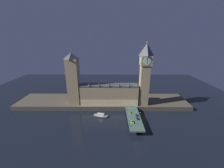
# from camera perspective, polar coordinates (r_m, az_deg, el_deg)

# --- Properties ---
(ground_plane) EXTENTS (400.00, 400.00, 0.00)m
(ground_plane) POSITION_cam_1_polar(r_m,az_deg,el_deg) (153.91, -4.87, -14.44)
(ground_plane) COLOR black
(embankment) EXTENTS (220.00, 42.00, 5.65)m
(embankment) POSITION_cam_1_polar(r_m,az_deg,el_deg) (186.66, -3.86, -7.28)
(embankment) COLOR #4C4438
(embankment) RESTS_ON ground_plane
(parliament_hall) EXTENTS (69.40, 16.24, 29.61)m
(parliament_hall) POSITION_cam_1_polar(r_m,az_deg,el_deg) (170.47, -1.11, -4.21)
(parliament_hall) COLOR tan
(parliament_hall) RESTS_ON embankment
(clock_tower) EXTENTS (12.89, 13.00, 74.47)m
(clock_tower) POSITION_cam_1_polar(r_m,az_deg,el_deg) (164.84, 13.51, 4.39)
(clock_tower) COLOR tan
(clock_tower) RESTS_ON embankment
(victoria_tower) EXTENTS (13.56, 13.56, 68.62)m
(victoria_tower) POSITION_cam_1_polar(r_m,az_deg,el_deg) (170.52, -15.79, 1.90)
(victoria_tower) COLOR tan
(victoria_tower) RESTS_ON embankment
(bridge) EXTENTS (13.45, 46.00, 5.98)m
(bridge) POSITION_cam_1_polar(r_m,az_deg,el_deg) (148.52, 9.08, -14.02)
(bridge) COLOR #476656
(bridge) RESTS_ON ground_plane
(car_northbound_lead) EXTENTS (1.91, 4.14, 1.30)m
(car_northbound_lead) POSITION_cam_1_polar(r_m,az_deg,el_deg) (153.69, 7.57, -11.72)
(car_northbound_lead) COLOR yellow
(car_northbound_lead) RESTS_ON bridge
(car_northbound_trail) EXTENTS (2.05, 4.66, 1.55)m
(car_northbound_trail) POSITION_cam_1_polar(r_m,az_deg,el_deg) (138.47, 8.49, -15.35)
(car_northbound_trail) COLOR yellow
(car_northbound_trail) RESTS_ON bridge
(car_southbound_lead) EXTENTS (1.87, 4.32, 1.35)m
(car_southbound_lead) POSITION_cam_1_polar(r_m,az_deg,el_deg) (144.60, 10.54, -13.94)
(car_southbound_lead) COLOR black
(car_southbound_lead) RESTS_ON bridge
(car_southbound_trail) EXTENTS (2.08, 4.49, 1.53)m
(car_southbound_trail) POSITION_cam_1_polar(r_m,az_deg,el_deg) (149.89, 10.12, -12.64)
(car_southbound_trail) COLOR navy
(car_southbound_trail) RESTS_ON bridge
(pedestrian_near_rail) EXTENTS (0.38, 0.38, 1.87)m
(pedestrian_near_rail) POSITION_cam_1_polar(r_m,az_deg,el_deg) (133.06, 7.55, -16.70)
(pedestrian_near_rail) COLOR black
(pedestrian_near_rail) RESTS_ON bridge
(pedestrian_far_rail) EXTENTS (0.38, 0.38, 1.65)m
(pedestrian_far_rail) POSITION_cam_1_polar(r_m,az_deg,el_deg) (157.57, 6.26, -10.76)
(pedestrian_far_rail) COLOR black
(pedestrian_far_rail) RESTS_ON bridge
(street_lamp_near) EXTENTS (1.34, 0.60, 7.35)m
(street_lamp_near) POSITION_cam_1_polar(r_m,az_deg,el_deg) (131.98, 7.37, -15.13)
(street_lamp_near) COLOR #2D3333
(street_lamp_near) RESTS_ON bridge
(street_lamp_mid) EXTENTS (1.34, 0.60, 5.94)m
(street_lamp_mid) POSITION_cam_1_polar(r_m,az_deg,el_deg) (146.79, 11.68, -12.09)
(street_lamp_mid) COLOR #2D3333
(street_lamp_mid) RESTS_ON bridge
(street_lamp_far) EXTENTS (1.34, 0.60, 7.04)m
(street_lamp_far) POSITION_cam_1_polar(r_m,az_deg,el_deg) (157.37, 6.10, -9.34)
(street_lamp_far) COLOR #2D3333
(street_lamp_far) RESTS_ON bridge
(boat_upstream) EXTENTS (17.65, 7.98, 4.30)m
(boat_upstream) POSITION_cam_1_polar(r_m,az_deg,el_deg) (157.42, -4.69, -12.96)
(boat_upstream) COLOR #B2A893
(boat_upstream) RESTS_ON ground_plane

